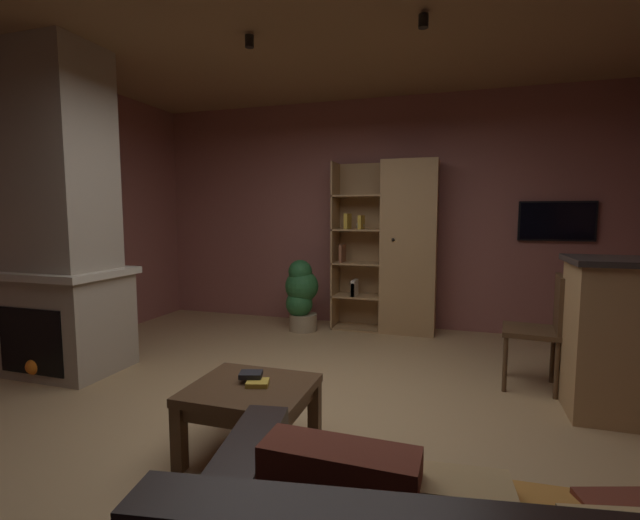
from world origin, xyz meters
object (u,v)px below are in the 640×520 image
(stone_fireplace, at_px, (60,229))
(table_book_1, at_px, (251,375))
(table_book_0, at_px, (258,383))
(wall_mounted_tv, at_px, (557,221))
(dining_chair, at_px, (543,324))
(bookshelf_cabinet, at_px, (402,248))
(coffee_table, at_px, (251,399))
(potted_floor_plant, at_px, (301,294))

(stone_fireplace, bearing_deg, table_book_1, -18.59)
(table_book_0, bearing_deg, wall_mounted_tv, 56.70)
(wall_mounted_tv, bearing_deg, table_book_1, -124.44)
(stone_fireplace, distance_m, dining_chair, 4.12)
(bookshelf_cabinet, distance_m, coffee_table, 3.12)
(table_book_0, bearing_deg, table_book_1, 145.93)
(potted_floor_plant, bearing_deg, dining_chair, -24.75)
(dining_chair, height_order, wall_mounted_tv, wall_mounted_tv)
(table_book_1, distance_m, dining_chair, 2.36)
(table_book_1, bearing_deg, stone_fireplace, 161.41)
(table_book_1, relative_size, wall_mounted_tv, 0.17)
(stone_fireplace, bearing_deg, coffee_table, -19.69)
(table_book_0, bearing_deg, coffee_table, -161.19)
(bookshelf_cabinet, relative_size, wall_mounted_tv, 2.58)
(stone_fireplace, bearing_deg, bookshelf_cabinet, 39.61)
(stone_fireplace, bearing_deg, table_book_0, -19.08)
(bookshelf_cabinet, bearing_deg, potted_floor_plant, -164.85)
(potted_floor_plant, bearing_deg, stone_fireplace, -128.85)
(stone_fireplace, relative_size, bookshelf_cabinet, 1.39)
(table_book_0, bearing_deg, dining_chair, 41.99)
(coffee_table, xyz_separation_m, potted_floor_plant, (-0.66, 2.70, 0.12))
(table_book_1, bearing_deg, table_book_0, -34.07)
(dining_chair, bearing_deg, bookshelf_cabinet, 132.04)
(bookshelf_cabinet, height_order, table_book_1, bookshelf_cabinet)
(stone_fireplace, height_order, coffee_table, stone_fireplace)
(table_book_0, relative_size, wall_mounted_tv, 0.16)
(coffee_table, height_order, dining_chair, dining_chair)
(coffee_table, xyz_separation_m, wall_mounted_tv, (2.14, 3.22, 0.99))
(table_book_0, distance_m, dining_chair, 2.34)
(wall_mounted_tv, bearing_deg, bookshelf_cabinet, -172.76)
(stone_fireplace, bearing_deg, potted_floor_plant, 51.15)
(wall_mounted_tv, bearing_deg, dining_chair, -102.68)
(bookshelf_cabinet, relative_size, potted_floor_plant, 2.36)
(bookshelf_cabinet, xyz_separation_m, wall_mounted_tv, (1.66, 0.21, 0.32))
(stone_fireplace, height_order, table_book_0, stone_fireplace)
(table_book_0, relative_size, potted_floor_plant, 0.15)
(coffee_table, height_order, table_book_1, table_book_1)
(table_book_1, xyz_separation_m, wall_mounted_tv, (2.17, 3.16, 0.86))
(bookshelf_cabinet, height_order, wall_mounted_tv, bookshelf_cabinet)
(table_book_1, bearing_deg, coffee_table, -66.30)
(wall_mounted_tv, bearing_deg, stone_fireplace, -150.76)
(table_book_1, height_order, potted_floor_plant, potted_floor_plant)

